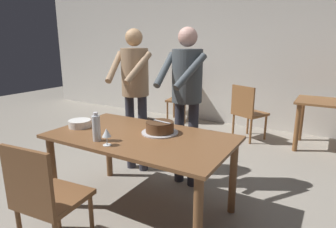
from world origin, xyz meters
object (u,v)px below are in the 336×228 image
(person_cutting_cake, at_px, (186,90))
(background_chair_1, at_px, (247,110))
(chair_near_side, at_px, (45,196))
(background_chair_0, at_px, (183,97))
(main_dining_table, at_px, (141,146))
(water_bottle, at_px, (96,128))
(person_standing_beside, at_px, (135,85))
(cake_knife, at_px, (154,120))
(plate_stack, at_px, (80,124))
(wine_glass_near, at_px, (107,133))
(background_table, at_px, (333,113))
(cake_on_platter, at_px, (160,128))

(person_cutting_cake, relative_size, background_chair_1, 1.91)
(chair_near_side, height_order, background_chair_0, same)
(main_dining_table, xyz_separation_m, chair_near_side, (-0.25, -0.84, -0.16))
(main_dining_table, height_order, water_bottle, water_bottle)
(person_cutting_cake, relative_size, person_standing_beside, 1.00)
(main_dining_table, xyz_separation_m, cake_knife, (0.05, 0.15, 0.22))
(plate_stack, relative_size, wine_glass_near, 1.53)
(cake_knife, relative_size, chair_near_side, 0.30)
(water_bottle, distance_m, person_standing_beside, 1.09)
(main_dining_table, xyz_separation_m, background_table, (1.50, 2.66, -0.07))
(cake_knife, height_order, plate_stack, cake_knife)
(main_dining_table, relative_size, background_chair_0, 1.85)
(plate_stack, bearing_deg, cake_on_platter, 16.35)
(water_bottle, relative_size, person_standing_beside, 0.15)
(main_dining_table, distance_m, person_standing_beside, 1.01)
(background_table, bearing_deg, plate_stack, -128.34)
(person_cutting_cake, bearing_deg, cake_on_platter, -90.17)
(wine_glass_near, relative_size, background_chair_0, 0.16)
(plate_stack, xyz_separation_m, person_cutting_cake, (0.79, 0.77, 0.29))
(water_bottle, bearing_deg, person_cutting_cake, 69.99)
(wine_glass_near, distance_m, background_chair_1, 2.91)
(person_cutting_cake, distance_m, background_chair_0, 2.69)
(main_dining_table, relative_size, chair_near_side, 1.85)
(background_chair_0, bearing_deg, water_bottle, -75.10)
(chair_near_side, bearing_deg, cake_on_platter, 69.65)
(background_table, bearing_deg, person_cutting_cake, -124.87)
(wine_glass_near, relative_size, chair_near_side, 0.16)
(person_cutting_cake, xyz_separation_m, background_table, (1.38, 1.98, -0.50))
(wine_glass_near, height_order, background_chair_0, background_chair_0)
(person_standing_beside, bearing_deg, cake_knife, -41.47)
(cake_knife, bearing_deg, person_cutting_cake, 82.10)
(plate_stack, xyz_separation_m, wine_glass_near, (0.58, -0.26, 0.07))
(wine_glass_near, relative_size, background_table, 0.14)
(wine_glass_near, distance_m, background_chair_0, 3.51)
(water_bottle, height_order, background_chair_0, water_bottle)
(wine_glass_near, distance_m, person_standing_beside, 1.18)
(person_standing_beside, xyz_separation_m, background_chair_1, (0.88, 1.81, -0.58))
(person_cutting_cake, relative_size, background_table, 1.72)
(background_table, bearing_deg, wine_glass_near, -117.86)
(cake_on_platter, relative_size, water_bottle, 1.36)
(person_standing_beside, bearing_deg, cake_on_platter, -38.97)
(main_dining_table, bearing_deg, wine_glass_near, -104.51)
(chair_near_side, bearing_deg, plate_stack, 119.39)
(person_standing_beside, xyz_separation_m, chair_near_side, (0.33, -1.55, -0.58))
(background_chair_1, bearing_deg, background_chair_0, 161.40)
(background_chair_0, bearing_deg, cake_knife, -67.75)
(water_bottle, relative_size, background_table, 0.25)
(cake_on_platter, xyz_separation_m, background_chair_0, (-1.23, 2.85, -0.31))
(main_dining_table, relative_size, background_chair_1, 1.85)
(plate_stack, height_order, background_table, plate_stack)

